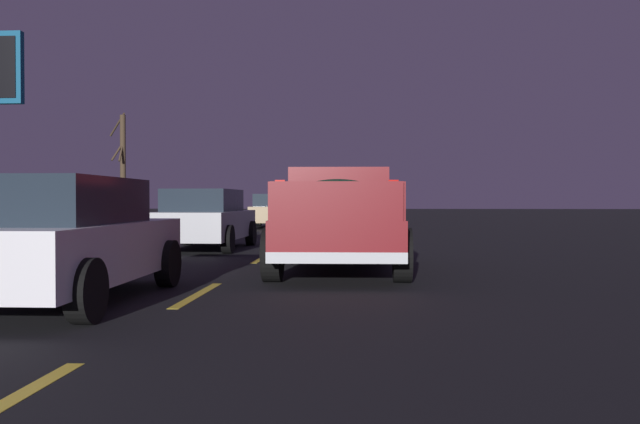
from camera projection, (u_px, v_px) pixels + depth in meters
The scene contains 10 objects.
ground at pixel (309, 232), 27.19m from camera, with size 144.00×144.00×0.00m, color black.
sidewalk_shoulder at pixel (170, 230), 27.57m from camera, with size 108.00×4.00×0.12m, color gray.
grass_verge at pixel (50, 231), 27.90m from camera, with size 108.00×6.00×0.01m, color #1E3819.
lane_markings at pixel (253, 230), 28.94m from camera, with size 108.00×3.54×0.01m.
pickup_truck at pixel (338, 216), 12.27m from camera, with size 5.47×2.38×1.87m.
sedan_white at pixel (61, 239), 8.36m from camera, with size 4.42×2.06×1.54m.
sedan_tan at pixel (274, 211), 30.99m from camera, with size 4.45×2.10×1.54m.
sedan_silver at pixel (205, 219), 17.48m from camera, with size 4.42×2.06×1.54m.
sedan_black at pixel (298, 208), 41.29m from camera, with size 4.40×2.02×1.54m.
bare_tree_far at pixel (123, 168), 33.97m from camera, with size 1.70×1.20×5.68m.
Camera 1 is at (-0.09, -2.22, 1.26)m, focal length 38.09 mm.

